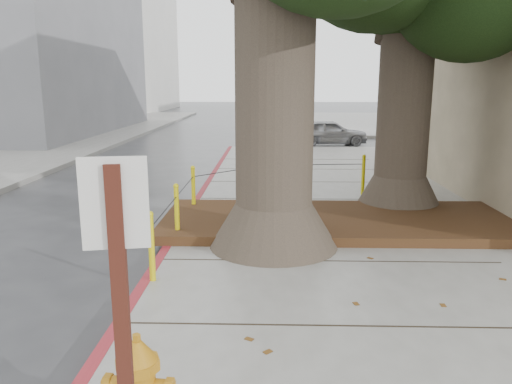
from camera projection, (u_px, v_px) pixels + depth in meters
ground at (302, 338)px, 5.39m from camera, size 140.00×140.00×0.00m
sidewalk_far at (362, 122)px, 34.50m from camera, size 16.00×20.00×0.15m
curb_red at (166, 253)px, 7.87m from camera, size 0.14×26.00×0.16m
planter_bed at (339, 221)px, 9.12m from camera, size 6.40×2.60×0.16m
building_far_white at (99, 32)px, 48.21m from camera, size 12.00×18.00×15.00m
bollard_ring at (244, 192)px, 9.54m from camera, size 3.79×5.39×0.95m
car_silver at (329, 132)px, 22.07m from camera, size 3.45×1.68×1.14m
car_red at (498, 130)px, 23.50m from camera, size 3.29×1.36×1.06m
car_dark at (36, 128)px, 23.38m from camera, size 2.35×4.68×1.30m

